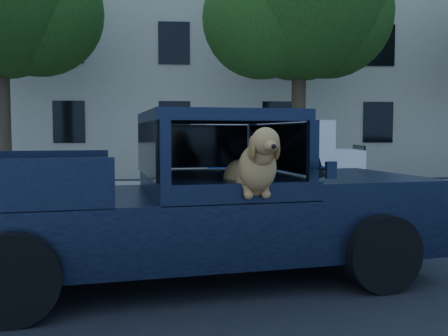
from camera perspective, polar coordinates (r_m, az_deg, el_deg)
name	(u,v)px	position (r m, az deg, el deg)	size (l,w,h in m)	color
ground	(46,284)	(6.35, -19.66, -12.41)	(120.00, 120.00, 0.00)	black
far_sidewalk	(136,190)	(15.24, -9.99, -2.44)	(60.00, 4.00, 0.15)	gray
lane_stripes	(208,227)	(9.42, -1.82, -6.79)	(21.60, 0.14, 0.01)	silver
street_tree_left	(1,0)	(16.95, -24.15, 17.10)	(6.00, 5.20, 8.60)	#332619
street_tree_mid	(300,5)	(16.30, 8.73, 17.95)	(6.00, 5.20, 8.60)	#332619
building_main	(222,72)	(22.55, -0.23, 10.95)	(26.00, 6.00, 9.00)	beige
pickup_truck	(187,222)	(6.12, -4.29, -6.20)	(5.99, 3.38, 2.03)	black
mail_truck	(280,167)	(12.90, 6.45, 0.15)	(4.00, 2.37, 2.08)	silver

